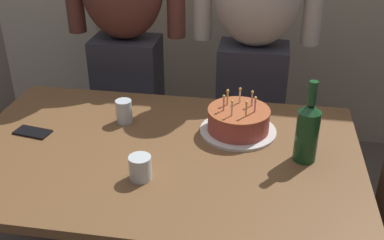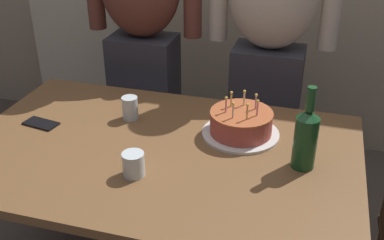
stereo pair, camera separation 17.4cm
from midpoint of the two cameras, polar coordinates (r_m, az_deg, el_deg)
dining_table at (r=1.81m, az=-6.71°, el=-6.42°), size 1.50×0.96×0.74m
birthday_cake at (r=1.84m, az=3.04°, el=-0.26°), size 0.31×0.31×0.17m
water_glass_near at (r=1.59m, az=-9.52°, el=-5.91°), size 0.08×0.08×0.09m
water_glass_far at (r=1.95m, az=-10.90°, el=0.99°), size 0.07×0.07×0.10m
wine_bottle at (r=1.66m, az=11.12°, el=-1.37°), size 0.08×0.08×0.31m
cell_phone at (r=1.99m, az=-21.39°, el=-1.47°), size 0.15×0.09×0.01m
person_man_bearded at (r=2.43m, az=-10.22°, el=8.77°), size 0.61×0.27×1.66m
person_woman_cardigan at (r=2.30m, az=5.43°, el=7.99°), size 0.61×0.27×1.66m
shelf_cabinet at (r=3.30m, az=-17.01°, el=7.15°), size 0.63×0.30×1.35m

